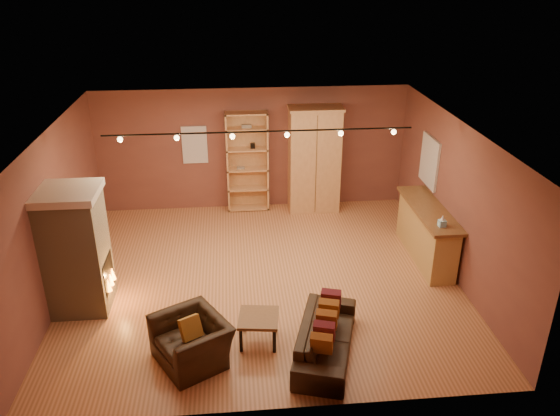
{
  "coord_description": "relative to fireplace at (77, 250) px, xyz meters",
  "views": [
    {
      "loc": [
        -0.49,
        -8.61,
        5.34
      ],
      "look_at": [
        0.34,
        0.2,
        1.3
      ],
      "focal_mm": 35.0,
      "sensor_mm": 36.0,
      "label": 1
    }
  ],
  "objects": [
    {
      "name": "bookcase",
      "position": [
        2.91,
        3.73,
        0.11
      ],
      "size": [
        0.94,
        0.37,
        2.31
      ],
      "color": "tan",
      "rests_on": "floor"
    },
    {
      "name": "left_wall",
      "position": [
        -0.46,
        0.6,
        0.34
      ],
      "size": [
        0.02,
        6.5,
        2.8
      ],
      "primitive_type": "cube",
      "color": "brown",
      "rests_on": "floor"
    },
    {
      "name": "right_window",
      "position": [
        6.51,
        2.0,
        0.59
      ],
      "size": [
        0.05,
        0.9,
        1.0
      ],
      "primitive_type": "cube",
      "color": "silver",
      "rests_on": "right_wall"
    },
    {
      "name": "bar_counter",
      "position": [
        6.24,
        1.05,
        -0.52
      ],
      "size": [
        0.6,
        2.22,
        1.06
      ],
      "color": "tan",
      "rests_on": "floor"
    },
    {
      "name": "track_rail",
      "position": [
        3.04,
        0.8,
        1.63
      ],
      "size": [
        5.2,
        0.09,
        0.13
      ],
      "color": "black",
      "rests_on": "ceiling"
    },
    {
      "name": "right_wall",
      "position": [
        6.54,
        0.6,
        0.34
      ],
      "size": [
        0.02,
        6.5,
        2.8
      ],
      "primitive_type": "cube",
      "color": "brown",
      "rests_on": "floor"
    },
    {
      "name": "fireplace",
      "position": [
        0.0,
        0.0,
        0.0
      ],
      "size": [
        1.01,
        0.98,
        2.12
      ],
      "color": "tan",
      "rests_on": "floor"
    },
    {
      "name": "armchair",
      "position": [
        1.88,
        -1.58,
        -0.6
      ],
      "size": [
        1.11,
        1.24,
        0.91
      ],
      "rotation": [
        0.0,
        0.0,
        -1.04
      ],
      "color": "black",
      "rests_on": "floor"
    },
    {
      "name": "coffee_table",
      "position": [
        2.87,
        -1.24,
        -0.68
      ],
      "size": [
        0.67,
        0.67,
        0.45
      ],
      "rotation": [
        0.0,
        0.0,
        -0.13
      ],
      "color": "brown",
      "rests_on": "floor"
    },
    {
      "name": "back_window",
      "position": [
        1.74,
        3.83,
        0.49
      ],
      "size": [
        0.56,
        0.04,
        0.86
      ],
      "primitive_type": "cube",
      "color": "silver",
      "rests_on": "back_wall"
    },
    {
      "name": "armoire",
      "position": [
        4.42,
        3.54,
        0.16
      ],
      "size": [
        1.19,
        0.68,
        2.43
      ],
      "color": "tan",
      "rests_on": "floor"
    },
    {
      "name": "tissue_box",
      "position": [
        6.19,
        0.27,
        0.09
      ],
      "size": [
        0.13,
        0.13,
        0.22
      ],
      "rotation": [
        0.0,
        0.0,
        0.08
      ],
      "color": "#8DC8E2",
      "rests_on": "bar_counter"
    },
    {
      "name": "loveseat",
      "position": [
        3.84,
        -1.6,
        -0.68
      ],
      "size": [
        1.07,
        1.96,
        0.78
      ],
      "rotation": [
        0.0,
        0.0,
        1.27
      ],
      "color": "black",
      "rests_on": "floor"
    },
    {
      "name": "back_wall",
      "position": [
        3.04,
        3.85,
        0.34
      ],
      "size": [
        7.0,
        0.02,
        2.8
      ],
      "primitive_type": "cube",
      "color": "brown",
      "rests_on": "floor"
    },
    {
      "name": "floor",
      "position": [
        3.04,
        0.6,
        -1.06
      ],
      "size": [
        7.0,
        7.0,
        0.0
      ],
      "primitive_type": "plane",
      "color": "#A8653B",
      "rests_on": "ground"
    },
    {
      "name": "ceiling",
      "position": [
        3.04,
        0.6,
        1.74
      ],
      "size": [
        7.0,
        7.0,
        0.0
      ],
      "primitive_type": "plane",
      "rotation": [
        3.14,
        0.0,
        0.0
      ],
      "color": "brown",
      "rests_on": "back_wall"
    }
  ]
}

